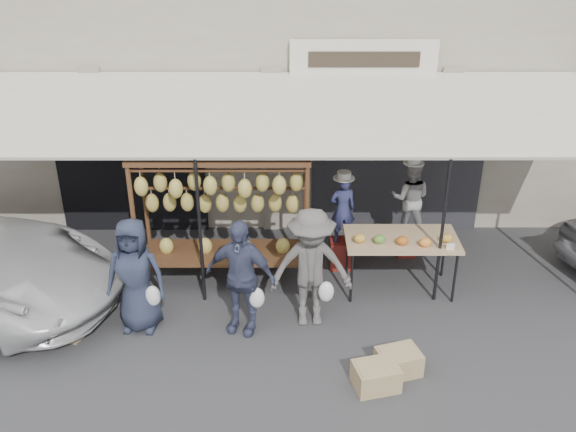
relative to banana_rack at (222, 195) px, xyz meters
name	(u,v)px	position (x,y,z in m)	size (l,w,h in m)	color
ground_plane	(268,347)	(0.71, -1.56, -1.57)	(90.00, 90.00, 0.00)	#2D2D30
awning	(270,114)	(0.72, 0.72, 1.00)	(10.00, 2.35, 2.92)	beige
banana_rack	(222,195)	(0.00, 0.00, 0.00)	(2.60, 0.90, 2.24)	#372412
produce_table	(402,241)	(2.69, -0.13, -0.70)	(1.70, 0.90, 1.04)	tan
vendor_left	(343,209)	(1.85, 0.56, -0.51)	(0.42, 0.27, 1.14)	navy
vendor_right	(410,198)	(2.99, 0.95, -0.51)	(0.64, 0.50, 1.32)	#9B9B9B
customer_left	(136,276)	(-1.12, -1.08, -0.72)	(0.83, 0.54, 1.70)	#22293C
customer_mid	(240,277)	(0.33, -1.13, -0.71)	(1.01, 0.42, 1.72)	#3C425F
customer_right	(311,268)	(1.30, -0.98, -0.67)	(1.16, 0.67, 1.80)	#524F4D
stool_left	(341,254)	(1.85, 0.56, -1.33)	(0.35, 0.35, 0.49)	maroon
stool_right	(406,244)	(2.99, 0.95, -1.37)	(0.29, 0.29, 0.41)	maroon
crate_near_a	(376,376)	(2.08, -2.35, -1.41)	(0.55, 0.41, 0.33)	tan
crate_near_b	(398,362)	(2.40, -2.07, -1.41)	(0.53, 0.41, 0.32)	tan
crate_far	(68,325)	(-2.11, -1.26, -1.42)	(0.50, 0.38, 0.30)	tan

